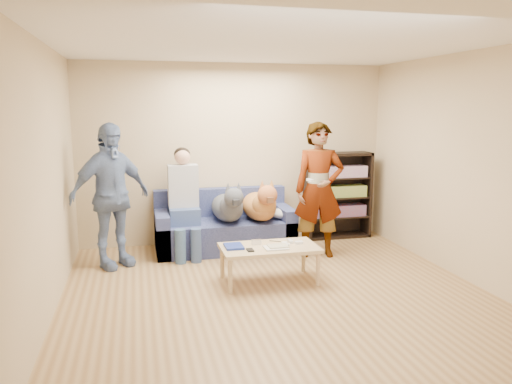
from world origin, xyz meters
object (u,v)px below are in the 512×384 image
object	(u,v)px
sofa	(224,229)
bookshelf	(337,193)
person_standing_right	(319,190)
person_standing_left	(110,196)
camera_silver	(256,242)
dog_gray	(228,206)
notebook_blue	(234,246)
dog_tan	(261,205)
coffee_table	(269,250)
person_seated	(184,198)

from	to	relation	value
sofa	bookshelf	distance (m)	1.86
person_standing_right	bookshelf	bearing A→B (deg)	65.04
person_standing_left	bookshelf	xyz separation A→B (m)	(3.29, 0.70, -0.22)
camera_silver	dog_gray	world-z (taller)	dog_gray
notebook_blue	bookshelf	world-z (taller)	bookshelf
notebook_blue	dog_gray	bearing A→B (deg)	82.23
dog_tan	person_standing_left	bearing A→B (deg)	-172.82
person_standing_right	dog_gray	size ratio (longest dim) A/B	1.43
person_standing_right	dog_gray	distance (m)	1.25
camera_silver	sofa	bearing A→B (deg)	96.17
notebook_blue	sofa	bearing A→B (deg)	84.61
sofa	coffee_table	bearing A→B (deg)	-79.75
camera_silver	bookshelf	world-z (taller)	bookshelf
person_standing_left	sofa	distance (m)	1.68
bookshelf	sofa	bearing A→B (deg)	-172.60
person_standing_left	dog_tan	distance (m)	2.00
bookshelf	dog_gray	bearing A→B (deg)	-166.78
bookshelf	person_standing_left	bearing A→B (deg)	-168.02
sofa	person_seated	distance (m)	0.76
notebook_blue	person_seated	distance (m)	1.40
camera_silver	sofa	xyz separation A→B (m)	(-0.15, 1.35, -0.16)
sofa	dog_gray	bearing A→B (deg)	-79.03
dog_gray	person_standing_left	bearing A→B (deg)	-169.47
sofa	coffee_table	xyz separation A→B (m)	(0.27, -1.47, 0.09)
coffee_table	person_standing_left	bearing A→B (deg)	150.21
person_standing_left	person_seated	size ratio (longest dim) A/B	1.22
person_seated	dog_tan	distance (m)	1.05
camera_silver	sofa	distance (m)	1.37
person_standing_left	dog_tan	bearing A→B (deg)	-24.96
person_standing_left	camera_silver	xyz separation A→B (m)	(1.64, -0.89, -0.45)
person_standing_right	sofa	distance (m)	1.47
sofa	dog_tan	bearing A→B (deg)	-24.35
sofa	dog_tan	distance (m)	0.64
dog_gray	bookshelf	distance (m)	1.81
camera_silver	dog_tan	xyz separation A→B (m)	(0.33, 1.13, 0.20)
person_standing_right	bookshelf	distance (m)	1.09
person_standing_left	dog_gray	bearing A→B (deg)	-21.61
notebook_blue	dog_tan	bearing A→B (deg)	63.04
camera_silver	person_standing_left	bearing A→B (deg)	151.58
dog_gray	bookshelf	bearing A→B (deg)	13.22
notebook_blue	sofa	size ratio (longest dim) A/B	0.14
person_standing_right	person_seated	bearing A→B (deg)	175.00
coffee_table	bookshelf	distance (m)	2.31
notebook_blue	camera_silver	size ratio (longest dim) A/B	2.36
camera_silver	bookshelf	distance (m)	2.30
camera_silver	dog_gray	bearing A→B (deg)	95.42
notebook_blue	bookshelf	distance (m)	2.56
sofa	dog_gray	world-z (taller)	dog_gray
person_standing_left	notebook_blue	distance (m)	1.72
notebook_blue	coffee_table	size ratio (longest dim) A/B	0.24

